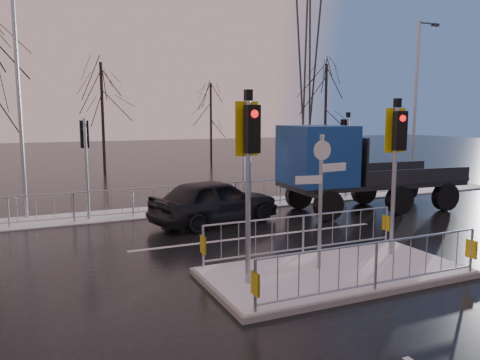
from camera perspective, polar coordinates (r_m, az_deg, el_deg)
name	(u,v)px	position (r m, az deg, el deg)	size (l,w,h in m)	color
ground	(334,275)	(11.17, 11.44, -11.29)	(120.00, 120.00, 0.00)	black
snow_verge	(206,207)	(18.59, -4.13, -3.35)	(30.00, 2.00, 0.04)	silver
lane_markings	(343,280)	(10.92, 12.47, -11.76)	(8.00, 11.38, 0.01)	silver
traffic_island	(334,259)	(11.05, 11.41, -9.37)	(6.00, 3.04, 4.15)	slate
far_kerb_fixtures	(218,184)	(18.05, -2.73, -0.46)	(18.00, 0.65, 3.83)	#979DA5
car_far_lane	(215,201)	(15.82, -3.05, -2.57)	(1.82, 4.52, 1.54)	black
flatbed_truck	(340,167)	(17.87, 12.08, 1.61)	(7.22, 3.07, 3.27)	black
tree_far_a	(102,96)	(30.86, -16.49, 9.79)	(3.75, 3.75, 7.08)	black
tree_far_b	(211,108)	(34.76, -3.57, 8.78)	(3.25, 3.25, 6.14)	black
tree_far_c	(326,95)	(35.82, 10.44, 10.19)	(4.00, 4.00, 7.55)	black
street_lamp_right	(417,99)	(23.93, 20.72, 9.20)	(1.25, 0.18, 8.00)	#979DA5
street_lamp_left	(21,90)	(18.07, -25.18, 9.86)	(1.25, 0.18, 8.20)	#979DA5
pylon_wires	(298,34)	(45.53, 7.06, 17.20)	(70.00, 2.38, 19.97)	#2D3033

